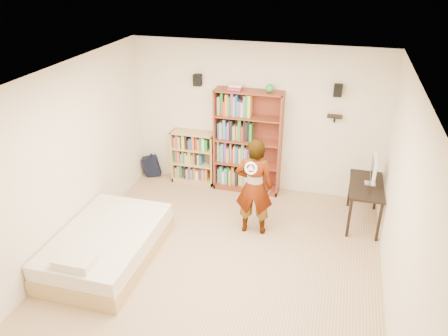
# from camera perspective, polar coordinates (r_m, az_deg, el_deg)

# --- Properties ---
(ground) EXTENTS (4.50, 5.00, 0.01)m
(ground) POSITION_cam_1_polar(r_m,az_deg,el_deg) (6.38, -0.76, -12.71)
(ground) COLOR tan
(ground) RESTS_ON ground
(room_shell) EXTENTS (4.52, 5.02, 2.71)m
(room_shell) POSITION_cam_1_polar(r_m,az_deg,el_deg) (5.44, -0.87, 1.82)
(room_shell) COLOR #F2E7CF
(room_shell) RESTS_ON ground
(crown_molding) EXTENTS (4.50, 5.00, 0.06)m
(crown_molding) POSITION_cam_1_polar(r_m,az_deg,el_deg) (5.12, -0.94, 11.09)
(crown_molding) COLOR silver
(crown_molding) RESTS_ON room_shell
(speaker_left) EXTENTS (0.14, 0.12, 0.20)m
(speaker_left) POSITION_cam_1_polar(r_m,az_deg,el_deg) (7.81, -3.48, 11.40)
(speaker_left) COLOR black
(speaker_left) RESTS_ON room_shell
(speaker_right) EXTENTS (0.14, 0.12, 0.20)m
(speaker_right) POSITION_cam_1_polar(r_m,az_deg,el_deg) (7.43, 14.65, 9.79)
(speaker_right) COLOR black
(speaker_right) RESTS_ON room_shell
(wall_shelf) EXTENTS (0.25, 0.16, 0.02)m
(wall_shelf) POSITION_cam_1_polar(r_m,az_deg,el_deg) (7.57, 14.27, 6.55)
(wall_shelf) COLOR black
(wall_shelf) RESTS_ON room_shell
(tall_bookshelf) EXTENTS (1.20, 0.35, 1.90)m
(tall_bookshelf) POSITION_cam_1_polar(r_m,az_deg,el_deg) (7.85, 3.11, 3.38)
(tall_bookshelf) COLOR brown
(tall_bookshelf) RESTS_ON ground
(low_bookshelf) EXTENTS (0.82, 0.31, 1.02)m
(low_bookshelf) POSITION_cam_1_polar(r_m,az_deg,el_deg) (8.31, -4.02, 1.40)
(low_bookshelf) COLOR tan
(low_bookshelf) RESTS_ON ground
(computer_desk) EXTENTS (0.52, 1.03, 0.71)m
(computer_desk) POSITION_cam_1_polar(r_m,az_deg,el_deg) (7.46, 17.78, -4.45)
(computer_desk) COLOR black
(computer_desk) RESTS_ON ground
(imac) EXTENTS (0.13, 0.47, 0.46)m
(imac) POSITION_cam_1_polar(r_m,az_deg,el_deg) (7.22, 18.78, -0.36)
(imac) COLOR silver
(imac) RESTS_ON computer_desk
(daybed) EXTENTS (1.28, 1.97, 0.58)m
(daybed) POSITION_cam_1_polar(r_m,az_deg,el_deg) (6.56, -15.05, -9.33)
(daybed) COLOR beige
(daybed) RESTS_ON ground
(person) EXTENTS (0.61, 0.43, 1.59)m
(person) POSITION_cam_1_polar(r_m,az_deg,el_deg) (6.69, 3.96, -2.49)
(person) COLOR black
(person) RESTS_ON ground
(wii_wheel) EXTENTS (0.19, 0.07, 0.19)m
(wii_wheel) POSITION_cam_1_polar(r_m,az_deg,el_deg) (6.21, 3.53, -0.05)
(wii_wheel) COLOR silver
(wii_wheel) RESTS_ON person
(navy_bag) EXTENTS (0.36, 0.29, 0.43)m
(navy_bag) POSITION_cam_1_polar(r_m,az_deg,el_deg) (8.75, -9.44, 0.27)
(navy_bag) COLOR black
(navy_bag) RESTS_ON ground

